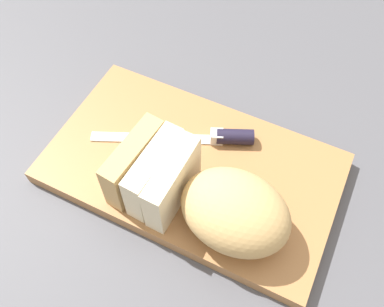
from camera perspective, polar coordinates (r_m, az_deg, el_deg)
ground_plane at (r=0.66m, az=-0.00°, el=-2.61°), size 3.00×3.00×0.00m
cutting_board at (r=0.65m, az=-0.00°, el=-2.05°), size 0.45×0.27×0.03m
bread_loaf at (r=0.56m, az=1.83°, el=-6.10°), size 0.26×0.14×0.09m
bread_knife at (r=0.65m, az=3.44°, el=2.32°), size 0.25×0.12×0.02m
crumb_near_knife at (r=0.61m, az=5.85°, el=-5.46°), size 0.00×0.00×0.00m
crumb_near_loaf at (r=0.64m, az=-4.57°, el=-0.11°), size 0.01×0.01×0.01m
crumb_stray_left at (r=0.61m, az=-0.27°, el=-4.47°), size 0.00×0.00×0.00m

